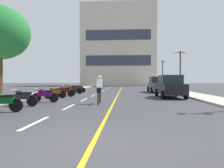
{
  "coord_description": "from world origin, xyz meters",
  "views": [
    {
      "loc": [
        0.97,
        -4.52,
        1.42
      ],
      "look_at": [
        -0.4,
        16.54,
        1.01
      ],
      "focal_mm": 32.59,
      "sensor_mm": 36.0,
      "label": 1
    }
  ],
  "objects": [
    {
      "name": "lane_dash_1",
      "position": [
        -2.0,
        6.0,
        0.0
      ],
      "size": [
        0.14,
        2.2,
        0.01
      ],
      "primitive_type": "cube",
      "color": "silver",
      "rests_on": "ground"
    },
    {
      "name": "lane_dash_11",
      "position": [
        -2.0,
        46.0,
        0.0
      ],
      "size": [
        0.14,
        2.2,
        0.01
      ],
      "primitive_type": "cube",
      "color": "silver",
      "rests_on": "ground"
    },
    {
      "name": "motorcycle_2",
      "position": [
        -4.6,
        6.14,
        0.47
      ],
      "size": [
        1.7,
        0.6,
        0.92
      ],
      "color": "black",
      "rests_on": "ground"
    },
    {
      "name": "street_lamp_far",
      "position": [
        7.14,
        29.56,
        3.53
      ],
      "size": [
        1.46,
        0.36,
        4.59
      ],
      "color": "black",
      "rests_on": "curb_right"
    },
    {
      "name": "lane_dash_0",
      "position": [
        -2.0,
        2.0,
        0.0
      ],
      "size": [
        0.14,
        2.2,
        0.01
      ],
      "primitive_type": "cube",
      "color": "silver",
      "rests_on": "ground"
    },
    {
      "name": "street_lamp_mid",
      "position": [
        7.06,
        18.42,
        3.5
      ],
      "size": [
        1.46,
        0.36,
        4.54
      ],
      "color": "black",
      "rests_on": "curb_right"
    },
    {
      "name": "centre_line_yellow",
      "position": [
        0.25,
        24.0,
        0.0
      ],
      "size": [
        0.12,
        66.0,
        0.01
      ],
      "primitive_type": "cube",
      "color": "gold",
      "rests_on": "ground"
    },
    {
      "name": "curb_left",
      "position": [
        -7.2,
        24.0,
        0.06
      ],
      "size": [
        2.4,
        72.0,
        0.12
      ],
      "primitive_type": "cube",
      "color": "#B7B2A8",
      "rests_on": "ground"
    },
    {
      "name": "ground_plane",
      "position": [
        0.0,
        21.0,
        0.0
      ],
      "size": [
        140.0,
        140.0,
        0.0
      ],
      "primitive_type": "plane",
      "color": "#38383A"
    },
    {
      "name": "lane_dash_7",
      "position": [
        -2.0,
        30.0,
        0.0
      ],
      "size": [
        0.14,
        2.2,
        0.01
      ],
      "primitive_type": "cube",
      "color": "silver",
      "rests_on": "ground"
    },
    {
      "name": "parked_car_near",
      "position": [
        4.6,
        12.19,
        0.92
      ],
      "size": [
        1.96,
        4.22,
        1.82
      ],
      "color": "black",
      "rests_on": "ground"
    },
    {
      "name": "motorcycle_5",
      "position": [
        -4.22,
        12.49,
        0.47
      ],
      "size": [
        1.7,
        0.6,
        0.92
      ],
      "color": "black",
      "rests_on": "ground"
    },
    {
      "name": "lane_dash_2",
      "position": [
        -2.0,
        10.0,
        0.0
      ],
      "size": [
        0.14,
        2.2,
        0.01
      ],
      "primitive_type": "cube",
      "color": "silver",
      "rests_on": "ground"
    },
    {
      "name": "lane_dash_6",
      "position": [
        -2.0,
        26.0,
        0.0
      ],
      "size": [
        0.14,
        2.2,
        0.01
      ],
      "primitive_type": "cube",
      "color": "silver",
      "rests_on": "ground"
    },
    {
      "name": "motorcycle_8",
      "position": [
        -4.36,
        18.49,
        0.47
      ],
      "size": [
        1.63,
        0.81,
        0.92
      ],
      "color": "black",
      "rests_on": "ground"
    },
    {
      "name": "motorcycle_6",
      "position": [
        -4.41,
        14.0,
        0.47
      ],
      "size": [
        1.66,
        0.72,
        0.92
      ],
      "color": "black",
      "rests_on": "ground"
    },
    {
      "name": "lane_dash_4",
      "position": [
        -2.0,
        18.0,
        0.0
      ],
      "size": [
        0.14,
        2.2,
        0.01
      ],
      "primitive_type": "cube",
      "color": "silver",
      "rests_on": "ground"
    },
    {
      "name": "motorcycle_4",
      "position": [
        -4.5,
        10.95,
        0.47
      ],
      "size": [
        1.68,
        0.67,
        0.92
      ],
      "color": "black",
      "rests_on": "ground"
    },
    {
      "name": "lane_dash_5",
      "position": [
        -2.0,
        22.0,
        0.0
      ],
      "size": [
        0.14,
        2.2,
        0.01
      ],
      "primitive_type": "cube",
      "color": "silver",
      "rests_on": "ground"
    },
    {
      "name": "office_building",
      "position": [
        -0.8,
        48.93,
        10.36
      ],
      "size": [
        18.81,
        7.98,
        20.72
      ],
      "color": "beige",
      "rests_on": "ground"
    },
    {
      "name": "lane_dash_8",
      "position": [
        -2.0,
        34.0,
        0.0
      ],
      "size": [
        0.14,
        2.2,
        0.01
      ],
      "primitive_type": "cube",
      "color": "silver",
      "rests_on": "ground"
    },
    {
      "name": "curb_right",
      "position": [
        7.2,
        24.0,
        0.06
      ],
      "size": [
        2.4,
        72.0,
        0.12
      ],
      "primitive_type": "cube",
      "color": "#B7B2A8",
      "rests_on": "ground"
    },
    {
      "name": "lane_dash_3",
      "position": [
        -2.0,
        14.0,
        0.0
      ],
      "size": [
        0.14,
        2.2,
        0.01
      ],
      "primitive_type": "cube",
      "color": "silver",
      "rests_on": "ground"
    },
    {
      "name": "lane_dash_10",
      "position": [
        -2.0,
        42.0,
        0.0
      ],
      "size": [
        0.14,
        2.2,
        0.01
      ],
      "primitive_type": "cube",
      "color": "silver",
      "rests_on": "ground"
    },
    {
      "name": "motorcycle_7",
      "position": [
        -4.31,
        16.44,
        0.47
      ],
      "size": [
        1.66,
        0.73,
        0.92
      ],
      "color": "black",
      "rests_on": "ground"
    },
    {
      "name": "lane_dash_9",
      "position": [
        -2.0,
        38.0,
        0.0
      ],
      "size": [
        0.14,
        2.2,
        0.01
      ],
      "primitive_type": "cube",
      "color": "silver",
      "rests_on": "ground"
    },
    {
      "name": "parked_car_mid",
      "position": [
        4.67,
        19.3,
        0.92
      ],
      "size": [
        1.99,
        4.23,
        1.82
      ],
      "color": "black",
      "rests_on": "ground"
    },
    {
      "name": "cyclist_rider",
      "position": [
        -0.57,
        7.49,
        0.89
      ],
      "size": [
        0.42,
        1.77,
        1.71
      ],
      "color": "black",
      "rests_on": "ground"
    },
    {
      "name": "motorcycle_1",
      "position": [
        -4.44,
        4.12,
        0.47
      ],
      "size": [
        1.7,
        0.6,
        0.92
      ],
      "color": "black",
      "rests_on": "ground"
    },
    {
      "name": "motorcycle_3",
      "position": [
        -4.14,
        8.07,
        0.47
      ],
      "size": [
        1.7,
        0.6,
        0.92
      ],
      "color": "black",
      "rests_on": "ground"
    }
  ]
}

